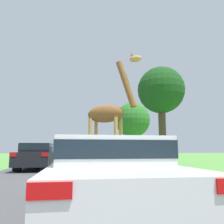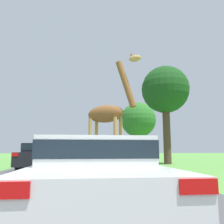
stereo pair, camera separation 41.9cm
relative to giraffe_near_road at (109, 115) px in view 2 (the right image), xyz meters
name	(u,v)px [view 2 (the right image)]	position (x,y,z in m)	size (l,w,h in m)	color
road	(79,159)	(-1.49, 18.67, -2.63)	(7.43, 120.00, 0.00)	#4C4C4F
giraffe_near_road	(109,115)	(0.00, 0.00, 0.00)	(2.47, 1.83, 5.40)	tan
car_lead_maroon	(94,170)	(-0.94, -6.10, -1.93)	(1.95, 4.81, 1.27)	silver
car_queue_right	(82,153)	(-1.11, 14.92, -1.88)	(1.84, 4.56, 1.41)	#144C28
car_queue_left	(39,155)	(-3.56, 3.52, -1.87)	(1.73, 4.71, 1.42)	black
tree_left_edge	(165,91)	(5.31, 7.10, 3.08)	(3.74, 3.74, 7.68)	#4C3828
tree_right_cluster	(138,120)	(5.40, 16.72, 1.95)	(4.13, 4.13, 6.66)	#4C3828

